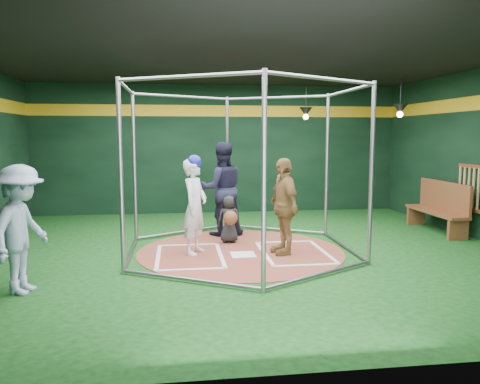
{
  "coord_description": "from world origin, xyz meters",
  "views": [
    {
      "loc": [
        -1.14,
        -8.38,
        2.14
      ],
      "look_at": [
        0.0,
        0.1,
        1.1
      ],
      "focal_mm": 35.0,
      "sensor_mm": 36.0,
      "label": 1
    }
  ],
  "objects": [
    {
      "name": "room_shell",
      "position": [
        0.0,
        0.01,
        1.75
      ],
      "size": [
        10.1,
        9.1,
        3.53
      ],
      "color": "#0C370F",
      "rests_on": "ground"
    },
    {
      "name": "clay_disc",
      "position": [
        0.0,
        0.0,
        0.01
      ],
      "size": [
        3.8,
        3.8,
        0.01
      ],
      "primitive_type": "cylinder",
      "color": "brown",
      "rests_on": "ground"
    },
    {
      "name": "home_plate",
      "position": [
        0.0,
        -0.3,
        0.02
      ],
      "size": [
        0.43,
        0.43,
        0.01
      ],
      "primitive_type": "cube",
      "color": "white",
      "rests_on": "clay_disc"
    },
    {
      "name": "batter_box_left",
      "position": [
        -0.95,
        -0.25,
        0.02
      ],
      "size": [
        1.17,
        1.77,
        0.01
      ],
      "color": "white",
      "rests_on": "clay_disc"
    },
    {
      "name": "batter_box_right",
      "position": [
        0.95,
        -0.25,
        0.02
      ],
      "size": [
        1.17,
        1.77,
        0.01
      ],
      "color": "white",
      "rests_on": "clay_disc"
    },
    {
      "name": "batting_cage",
      "position": [
        -0.0,
        -0.0,
        1.5
      ],
      "size": [
        4.05,
        4.67,
        3.0
      ],
      "color": "gray",
      "rests_on": "ground"
    },
    {
      "name": "bat_rack",
      "position": [
        4.93,
        0.4,
        1.05
      ],
      "size": [
        0.07,
        1.25,
        0.98
      ],
      "color": "brown",
      "rests_on": "room_shell"
    },
    {
      "name": "pendant_lamp_near",
      "position": [
        2.2,
        3.6,
        2.74
      ],
      "size": [
        0.34,
        0.34,
        0.9
      ],
      "color": "black",
      "rests_on": "room_shell"
    },
    {
      "name": "pendant_lamp_far",
      "position": [
        4.0,
        2.0,
        2.74
      ],
      "size": [
        0.34,
        0.34,
        0.9
      ],
      "color": "black",
      "rests_on": "room_shell"
    },
    {
      "name": "batter_figure",
      "position": [
        -0.84,
        -0.06,
        0.9
      ],
      "size": [
        0.64,
        0.74,
        1.78
      ],
      "color": "silver",
      "rests_on": "clay_disc"
    },
    {
      "name": "visitor_leopard",
      "position": [
        0.74,
        -0.26,
        0.88
      ],
      "size": [
        0.6,
        1.07,
        1.73
      ],
      "primitive_type": "imported",
      "rotation": [
        0.0,
        0.0,
        -1.39
      ],
      "color": "tan",
      "rests_on": "clay_disc"
    },
    {
      "name": "catcher_figure",
      "position": [
        -0.13,
        0.7,
        0.49
      ],
      "size": [
        0.46,
        0.54,
        0.94
      ],
      "color": "black",
      "rests_on": "clay_disc"
    },
    {
      "name": "umpire",
      "position": [
        -0.21,
        1.48,
        1.01
      ],
      "size": [
        1.05,
        0.86,
        1.99
      ],
      "primitive_type": "imported",
      "rotation": [
        0.0,
        0.0,
        3.26
      ],
      "color": "black",
      "rests_on": "clay_disc"
    },
    {
      "name": "bystander_blue",
      "position": [
        -3.24,
        -1.85,
        0.88
      ],
      "size": [
        0.88,
        1.25,
        1.76
      ],
      "primitive_type": "imported",
      "rotation": [
        0.0,
        0.0,
        1.35
      ],
      "color": "#91A5C0",
      "rests_on": "ground"
    },
    {
      "name": "dugout_bench",
      "position": [
        4.64,
        1.22,
        0.57
      ],
      "size": [
        0.45,
        1.93,
        1.12
      ],
      "color": "brown",
      "rests_on": "ground"
    }
  ]
}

